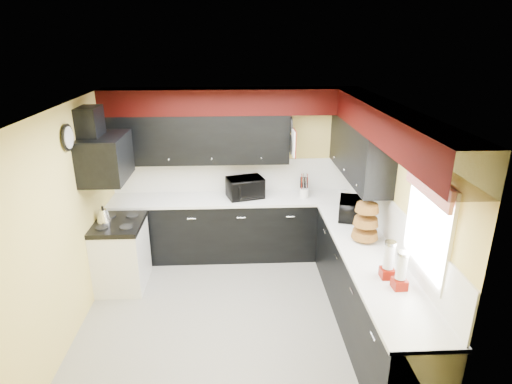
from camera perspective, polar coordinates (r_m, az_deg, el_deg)
ground at (r=5.41m, az=-2.80°, el=-15.93°), size 3.60×3.60×0.00m
wall_back at (r=6.47m, az=-3.03°, el=2.76°), size 3.60×0.06×2.50m
wall_right at (r=5.09m, az=17.68°, el=-3.19°), size 0.06×3.60×2.50m
wall_left at (r=5.12m, az=-23.67°, el=-3.85°), size 0.06×3.60×2.50m
ceiling at (r=4.42m, az=-3.36°, el=11.20°), size 3.60×3.60×0.06m
cab_back at (r=6.48m, az=-2.90°, el=-4.81°), size 3.60×0.60×0.90m
cab_right at (r=5.12m, az=14.61°, el=-12.90°), size 0.60×3.00×0.90m
counter_back at (r=6.29m, az=-2.97°, el=-0.93°), size 3.62×0.64×0.04m
counter_right at (r=4.88m, az=15.10°, el=-8.26°), size 0.64×3.02×0.04m
splash_back at (r=6.47m, az=-3.02°, el=2.23°), size 3.60×0.02×0.50m
splash_right at (r=5.11m, az=17.50°, el=-3.81°), size 0.02×3.60×0.50m
upper_back at (r=6.17m, az=-7.80°, el=7.05°), size 2.60×0.35×0.70m
upper_right at (r=5.67m, az=13.58°, el=5.48°), size 0.35×1.80×0.70m
soffit_back at (r=6.05m, az=-3.22°, el=11.99°), size 3.60×0.36×0.35m
soffit_right at (r=4.56m, az=17.73°, el=8.32°), size 0.36×3.24×0.35m
stove at (r=6.02m, az=-17.47°, el=-8.09°), size 0.60×0.75×0.86m
cooktop at (r=5.82m, az=-17.94°, el=-4.10°), size 0.62×0.77×0.06m
hood at (r=5.54m, az=-19.43°, el=4.32°), size 0.50×0.78×0.55m
hood_duct at (r=5.49m, az=-21.26°, el=8.48°), size 0.24×0.40×0.40m
window at (r=4.21m, az=21.97°, el=-4.28°), size 0.03×0.86×0.96m
valance at (r=4.05m, az=22.00°, el=0.84°), size 0.04×0.88×0.20m
pan_top at (r=6.08m, az=4.68°, el=8.90°), size 0.03×0.22×0.40m
pan_mid at (r=6.01m, az=4.76°, el=6.32°), size 0.03×0.28×0.46m
pan_low at (r=6.27m, az=4.46°, el=6.63°), size 0.03×0.24×0.42m
cut_board at (r=5.89m, az=5.02°, el=6.51°), size 0.03×0.26×0.35m
baskets at (r=5.07m, az=14.43°, el=-3.80°), size 0.27×0.27×0.50m
clock at (r=5.07m, az=-23.83°, el=6.66°), size 0.03×0.30×0.30m
deco_plate at (r=4.47m, az=20.17°, el=6.84°), size 0.03×0.24×0.24m
toaster_oven at (r=6.25m, az=-1.43°, el=0.58°), size 0.61×0.55×0.30m
microwave at (r=5.69m, az=12.62°, el=-2.19°), size 0.43×0.53×0.26m
utensil_crock at (r=6.30m, az=6.41°, el=-0.15°), size 0.17×0.17×0.14m
knife_block at (r=6.38m, az=6.39°, el=0.67°), size 0.14×0.18×0.25m
kettle at (r=5.86m, az=-19.68°, el=-2.96°), size 0.19×0.19×0.16m
dispenser_a at (r=4.27m, az=18.76°, el=-10.12°), size 0.13×0.13×0.35m
dispenser_b at (r=4.41m, az=17.24°, el=-8.84°), size 0.13×0.13×0.36m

